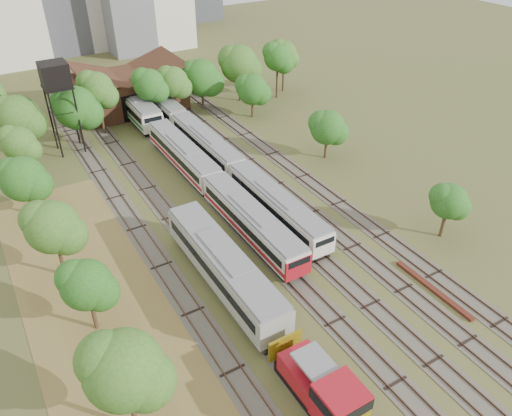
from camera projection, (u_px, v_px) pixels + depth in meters
ground at (378, 337)px, 41.26m from camera, size 240.00×240.00×0.00m
dry_grass_patch at (136, 360)px, 39.31m from camera, size 14.00×60.00×0.04m
tracks at (229, 199)px, 58.84m from camera, size 24.60×80.00×0.19m
railcar_red_set at (214, 185)px, 57.95m from camera, size 2.88×34.58×3.56m
railcar_green_set at (207, 145)px, 66.98m from camera, size 2.72×52.07×3.36m
railcar_rear at (135, 106)px, 77.34m from camera, size 3.17×16.08×3.93m
shunter_locomotive at (324, 391)px, 34.64m from camera, size 3.06×8.12×4.00m
old_grey_coach at (224, 268)px, 45.20m from camera, size 3.29×18.00×4.07m
water_tower at (55, 78)px, 63.76m from camera, size 3.56×3.56×12.29m
rail_pile_far at (433, 289)px, 45.85m from camera, size 0.56×8.94×0.29m
maintenance_shed at (130, 91)px, 80.71m from camera, size 16.45×11.55×7.58m
tree_band_left at (51, 225)px, 45.41m from camera, size 6.58×72.99×8.72m
tree_band_far at (166, 83)px, 75.07m from camera, size 48.57×9.14×9.35m
tree_band_right at (309, 120)px, 67.22m from camera, size 6.17×41.68×6.89m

